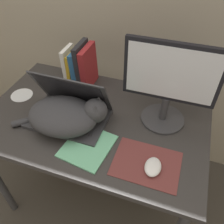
# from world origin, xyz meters

# --- Properties ---
(desk) EXTENTS (1.11, 0.70, 0.74)m
(desk) POSITION_xyz_m (0.00, 0.35, 0.65)
(desk) COLOR #2D2B2B
(desk) RESTS_ON ground_plane
(laptop) EXTENTS (0.38, 0.25, 0.24)m
(laptop) POSITION_xyz_m (-0.12, 0.31, 0.79)
(laptop) COLOR #2D2D33
(laptop) RESTS_ON desk
(cat) EXTENTS (0.44, 0.28, 0.16)m
(cat) POSITION_xyz_m (-0.10, 0.26, 0.81)
(cat) COLOR #333338
(cat) RESTS_ON desk
(external_monitor) EXTENTS (0.41, 0.21, 0.41)m
(external_monitor) POSITION_xyz_m (0.32, 0.45, 0.96)
(external_monitor) COLOR #333338
(external_monitor) RESTS_ON desk
(mousepad) EXTENTS (0.28, 0.21, 0.00)m
(mousepad) POSITION_xyz_m (0.31, 0.17, 0.74)
(mousepad) COLOR brown
(mousepad) RESTS_ON desk
(computer_mouse) EXTENTS (0.07, 0.10, 0.03)m
(computer_mouse) POSITION_xyz_m (0.34, 0.15, 0.76)
(computer_mouse) COLOR silver
(computer_mouse) RESTS_ON mousepad
(book_row) EXTENTS (0.16, 0.17, 0.25)m
(book_row) POSITION_xyz_m (-0.18, 0.60, 0.85)
(book_row) COLOR white
(book_row) RESTS_ON desk
(notepad) EXTENTS (0.22, 0.25, 0.01)m
(notepad) POSITION_xyz_m (0.04, 0.17, 0.74)
(notepad) COLOR #6BBC93
(notepad) RESTS_ON desk
(cd_disc) EXTENTS (0.12, 0.12, 0.00)m
(cd_disc) POSITION_xyz_m (-0.45, 0.38, 0.74)
(cd_disc) COLOR silver
(cd_disc) RESTS_ON desk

